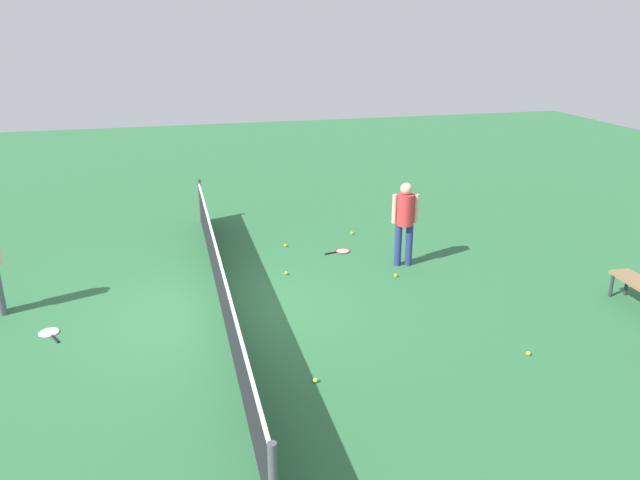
% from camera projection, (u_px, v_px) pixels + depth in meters
% --- Properties ---
extents(ground_plane, '(40.00, 40.00, 0.00)m').
position_uv_depth(ground_plane, '(222.00, 310.00, 10.42)').
color(ground_plane, '#2D6B3D').
extents(court_net, '(10.09, 0.09, 1.07)m').
position_uv_depth(court_net, '(221.00, 283.00, 10.25)').
color(court_net, '#4C4C51').
rests_on(court_net, ground_plane).
extents(player_near_side, '(0.40, 0.53, 1.70)m').
position_uv_depth(player_near_side, '(405.00, 217.00, 12.01)').
color(player_near_side, navy).
rests_on(player_near_side, ground_plane).
extents(tennis_racket_near_player, '(0.38, 0.61, 0.03)m').
position_uv_depth(tennis_racket_near_player, '(341.00, 251.00, 13.04)').
color(tennis_racket_near_player, red).
rests_on(tennis_racket_near_player, ground_plane).
extents(tennis_racket_far_player, '(0.60, 0.42, 0.03)m').
position_uv_depth(tennis_racket_far_player, '(49.00, 333.00, 9.63)').
color(tennis_racket_far_player, white).
rests_on(tennis_racket_far_player, ground_plane).
extents(tennis_ball_near_player, '(0.07, 0.07, 0.07)m').
position_uv_depth(tennis_ball_near_player, '(286.00, 273.00, 11.86)').
color(tennis_ball_near_player, '#C6E033').
rests_on(tennis_ball_near_player, ground_plane).
extents(tennis_ball_by_net, '(0.07, 0.07, 0.07)m').
position_uv_depth(tennis_ball_by_net, '(285.00, 246.00, 13.31)').
color(tennis_ball_by_net, '#C6E033').
rests_on(tennis_ball_by_net, ground_plane).
extents(tennis_ball_midcourt, '(0.07, 0.07, 0.07)m').
position_uv_depth(tennis_ball_midcourt, '(352.00, 233.00, 14.08)').
color(tennis_ball_midcourt, '#C6E033').
rests_on(tennis_ball_midcourt, ground_plane).
extents(tennis_ball_baseline, '(0.07, 0.07, 0.07)m').
position_uv_depth(tennis_ball_baseline, '(315.00, 380.00, 8.33)').
color(tennis_ball_baseline, '#C6E033').
rests_on(tennis_ball_baseline, ground_plane).
extents(tennis_ball_stray_left, '(0.07, 0.07, 0.07)m').
position_uv_depth(tennis_ball_stray_left, '(396.00, 275.00, 11.75)').
color(tennis_ball_stray_left, '#C6E033').
rests_on(tennis_ball_stray_left, ground_plane).
extents(tennis_ball_stray_right, '(0.07, 0.07, 0.07)m').
position_uv_depth(tennis_ball_stray_right, '(528.00, 353.00, 9.00)').
color(tennis_ball_stray_right, '#C6E033').
rests_on(tennis_ball_stray_right, ground_plane).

